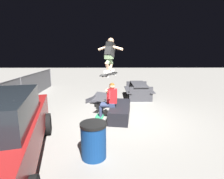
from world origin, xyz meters
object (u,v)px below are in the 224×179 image
object	(u,v)px
ledge_box_main	(120,111)
skateboard	(109,75)
skater_airborne	(110,54)
trash_bin	(94,140)
person_sitting_on_ledge	(109,99)
kicker_ramp	(101,100)
picnic_table_back	(139,88)

from	to	relation	value
ledge_box_main	skateboard	bearing A→B (deg)	117.85
skater_airborne	trash_bin	bearing A→B (deg)	171.40
person_sitting_on_ledge	trash_bin	size ratio (longest dim) A/B	1.57
skateboard	kicker_ramp	bearing A→B (deg)	10.66
ledge_box_main	trash_bin	size ratio (longest dim) A/B	2.26
person_sitting_on_ledge	kicker_ramp	world-z (taller)	person_sitting_on_ledge
ledge_box_main	skater_airborne	bearing A→B (deg)	112.92
ledge_box_main	person_sitting_on_ledge	bearing A→B (deg)	104.73
ledge_box_main	skateboard	world-z (taller)	skateboard
skater_airborne	trash_bin	world-z (taller)	skater_airborne
skateboard	picnic_table_back	distance (m)	3.45
skateboard	trash_bin	world-z (taller)	skateboard
skateboard	trash_bin	size ratio (longest dim) A/B	1.24
ledge_box_main	person_sitting_on_ledge	xyz separation A→B (m)	(-0.10, 0.40, 0.48)
skater_airborne	trash_bin	xyz separation A→B (m)	(-2.35, 0.35, -1.85)
kicker_ramp	picnic_table_back	bearing A→B (deg)	-70.89
ledge_box_main	trash_bin	xyz separation A→B (m)	(-2.50, 0.72, 0.19)
skateboard	picnic_table_back	size ratio (longest dim) A/B	0.59
ledge_box_main	skater_airborne	xyz separation A→B (m)	(-0.16, 0.37, 2.04)
trash_bin	skateboard	bearing A→B (deg)	-8.21
person_sitting_on_ledge	skater_airborne	xyz separation A→B (m)	(-0.05, -0.03, 1.56)
skateboard	kicker_ramp	world-z (taller)	skateboard
skateboard	picnic_table_back	bearing A→B (deg)	-26.80
picnic_table_back	skateboard	bearing A→B (deg)	153.20
skater_airborne	picnic_table_back	size ratio (longest dim) A/B	0.66
picnic_table_back	person_sitting_on_ledge	bearing A→B (deg)	152.28
skater_airborne	kicker_ramp	distance (m)	3.15
picnic_table_back	trash_bin	bearing A→B (deg)	160.88
person_sitting_on_ledge	trash_bin	bearing A→B (deg)	172.26
skateboard	skater_airborne	world-z (taller)	skater_airborne
skater_airborne	picnic_table_back	distance (m)	3.68
skateboard	kicker_ramp	xyz separation A→B (m)	(2.27, 0.43, -1.51)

